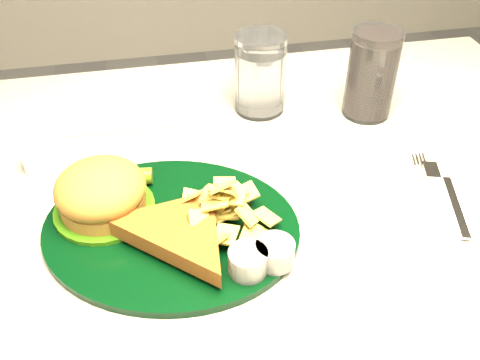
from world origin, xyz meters
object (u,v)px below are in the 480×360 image
at_px(dinner_plate, 169,210).
at_px(cola_glass, 372,74).
at_px(table, 226,354).
at_px(water_glass, 260,74).
at_px(fork_napkin, 452,202).

distance_m(dinner_plate, cola_glass, 0.41).
height_order(table, cola_glass, cola_glass).
bearing_deg(cola_glass, table, -149.36).
bearing_deg(water_glass, fork_napkin, -56.01).
height_order(table, dinner_plate, dinner_plate).
height_order(table, fork_napkin, fork_napkin).
height_order(dinner_plate, fork_napkin, dinner_plate).
bearing_deg(fork_napkin, water_glass, 140.67).
xyz_separation_m(water_glass, cola_glass, (0.17, -0.05, 0.01)).
xyz_separation_m(table, fork_napkin, (0.30, -0.08, 0.38)).
distance_m(dinner_plate, water_glass, 0.32).
distance_m(table, dinner_plate, 0.42).
relative_size(table, dinner_plate, 3.74).
bearing_deg(dinner_plate, water_glass, 74.34).
height_order(water_glass, fork_napkin, water_glass).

